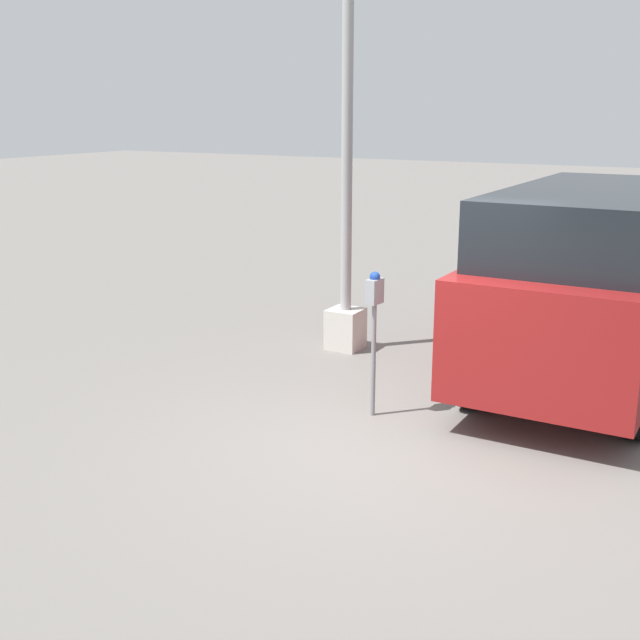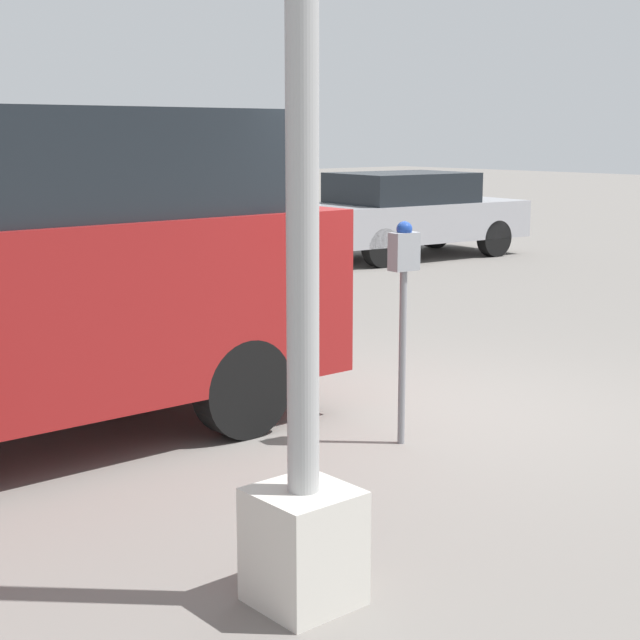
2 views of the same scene
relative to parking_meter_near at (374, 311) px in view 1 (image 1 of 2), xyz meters
name	(u,v)px [view 1 (image 1 of 2)]	position (x,y,z in m)	size (l,w,h in m)	color
ground_plane	(385,447)	(-0.69, -0.47, -1.15)	(80.00, 80.00, 0.00)	slate
parking_meter_near	(374,311)	(0.00, 0.00, 0.00)	(0.21, 0.13, 1.57)	gray
parking_meter_far	(539,227)	(7.44, 0.23, -0.09)	(0.21, 0.13, 1.44)	gray
lamp_post	(347,187)	(2.03, 1.39, 1.03)	(0.44, 0.44, 6.85)	beige
parked_van	(591,279)	(2.27, -1.71, 0.09)	(5.05, 1.95, 2.32)	maroon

